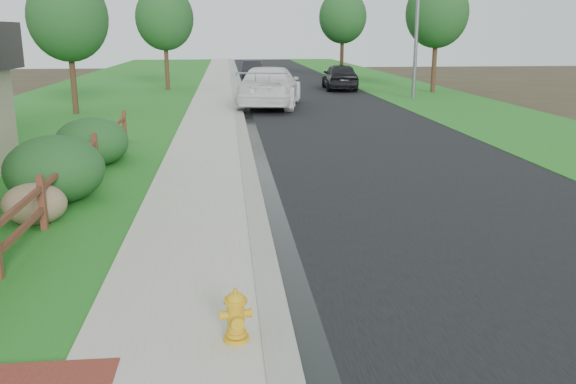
{
  "coord_description": "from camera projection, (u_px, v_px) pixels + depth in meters",
  "views": [
    {
      "loc": [
        -0.14,
        -6.07,
        3.63
      ],
      "look_at": [
        0.84,
        3.7,
        1.05
      ],
      "focal_mm": 38.0,
      "sensor_mm": 36.0,
      "label": 1
    }
  ],
  "objects": [
    {
      "name": "grass_strip",
      "position": [
        186.0,
        89.0,
        40.19
      ],
      "size": [
        1.6,
        90.0,
        0.06
      ],
      "primitive_type": "cube",
      "color": "#21611B",
      "rests_on": "ground"
    },
    {
      "name": "dark_car_far",
      "position": [
        252.0,
        69.0,
        49.68
      ],
      "size": [
        1.87,
        4.28,
        1.37
      ],
      "primitive_type": "imported",
      "rotation": [
        0.0,
        0.0,
        -0.1
      ],
      "color": "black",
      "rests_on": "road"
    },
    {
      "name": "ranch_fence",
      "position": [
        59.0,
        185.0,
        12.44
      ],
      "size": [
        0.12,
        16.92,
        1.1
      ],
      "color": "#4E251A",
      "rests_on": "ground"
    },
    {
      "name": "shrub_d",
      "position": [
        92.0,
        142.0,
        16.86
      ],
      "size": [
        2.49,
        2.49,
        1.37
      ],
      "primitive_type": "ellipsoid",
      "rotation": [
        0.0,
        0.0,
        -0.29
      ],
      "color": "#194621",
      "rests_on": "ground"
    },
    {
      "name": "fire_hydrant",
      "position": [
        236.0,
        317.0,
        7.14
      ],
      "size": [
        0.43,
        0.35,
        0.66
      ],
      "color": "gold",
      "rests_on": "sidewalk"
    },
    {
      "name": "lawn_near",
      "position": [
        105.0,
        90.0,
        39.69
      ],
      "size": [
        9.0,
        90.0,
        0.04
      ],
      "primitive_type": "cube",
      "color": "#21611B",
      "rests_on": "ground"
    },
    {
      "name": "wet_gutter",
      "position": [
        240.0,
        88.0,
        40.53
      ],
      "size": [
        0.5,
        90.0,
        0.0
      ],
      "primitive_type": "cube",
      "color": "black",
      "rests_on": "road"
    },
    {
      "name": "white_suv",
      "position": [
        270.0,
        87.0,
        30.17
      ],
      "size": [
        3.96,
        7.25,
        1.99
      ],
      "primitive_type": "imported",
      "rotation": [
        0.0,
        0.0,
        2.96
      ],
      "color": "white",
      "rests_on": "road"
    },
    {
      "name": "tree_mid_right",
      "position": [
        437.0,
        13.0,
        36.52
      ],
      "size": [
        3.76,
        3.76,
        6.83
      ],
      "color": "#3C2418",
      "rests_on": "ground"
    },
    {
      "name": "tree_mid_left",
      "position": [
        164.0,
        18.0,
        38.16
      ],
      "size": [
        3.63,
        3.63,
        6.49
      ],
      "color": "#3C2418",
      "rests_on": "ground"
    },
    {
      "name": "tree_near_left",
      "position": [
        68.0,
        18.0,
        26.73
      ],
      "size": [
        3.49,
        3.49,
        6.18
      ],
      "color": "#3C2418",
      "rests_on": "ground"
    },
    {
      "name": "sidewalk",
      "position": [
        215.0,
        88.0,
        40.37
      ],
      "size": [
        2.2,
        90.0,
        0.1
      ],
      "primitive_type": "cube",
      "color": "#A9A293",
      "rests_on": "ground"
    },
    {
      "name": "tree_far_right",
      "position": [
        343.0,
        17.0,
        47.3
      ],
      "size": [
        3.71,
        3.71,
        6.83
      ],
      "color": "#3C2418",
      "rests_on": "ground"
    },
    {
      "name": "curb",
      "position": [
        235.0,
        88.0,
        40.49
      ],
      "size": [
        0.4,
        90.0,
        0.12
      ],
      "primitive_type": "cube",
      "color": "gray",
      "rests_on": "ground"
    },
    {
      "name": "dark_car_mid",
      "position": [
        340.0,
        76.0,
        39.42
      ],
      "size": [
        2.3,
        5.1,
        1.7
      ],
      "primitive_type": "imported",
      "rotation": [
        0.0,
        0.0,
        3.08
      ],
      "color": "black",
      "rests_on": "road"
    },
    {
      "name": "shrub_c",
      "position": [
        98.0,
        140.0,
        17.75
      ],
      "size": [
        2.12,
        2.12,
        1.21
      ],
      "primitive_type": "ellipsoid",
      "rotation": [
        0.0,
        0.0,
        -0.32
      ],
      "color": "#194621",
      "rests_on": "ground"
    },
    {
      "name": "road",
      "position": [
        297.0,
        88.0,
        40.91
      ],
      "size": [
        8.0,
        90.0,
        0.02
      ],
      "primitive_type": "cube",
      "color": "black",
      "rests_on": "ground"
    },
    {
      "name": "shrub_b",
      "position": [
        55.0,
        170.0,
        13.21
      ],
      "size": [
        2.54,
        2.54,
        1.49
      ],
      "primitive_type": "ellipsoid",
      "rotation": [
        0.0,
        0.0,
        -0.22
      ],
      "color": "#194621",
      "rests_on": "ground"
    },
    {
      "name": "verge_far",
      "position": [
        397.0,
        87.0,
        41.57
      ],
      "size": [
        6.0,
        90.0,
        0.04
      ],
      "primitive_type": "cube",
      "color": "#21611B",
      "rests_on": "ground"
    },
    {
      "name": "ground",
      "position": [
        246.0,
        369.0,
        6.78
      ],
      "size": [
        120.0,
        120.0,
        0.0
      ],
      "primitive_type": "plane",
      "color": "#312B1B"
    },
    {
      "name": "boulder",
      "position": [
        34.0,
        204.0,
        11.78
      ],
      "size": [
        1.52,
        1.36,
        0.83
      ],
      "primitive_type": "ellipsoid",
      "rotation": [
        0.0,
        0.0,
        0.43
      ],
      "color": "brown",
      "rests_on": "ground"
    }
  ]
}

